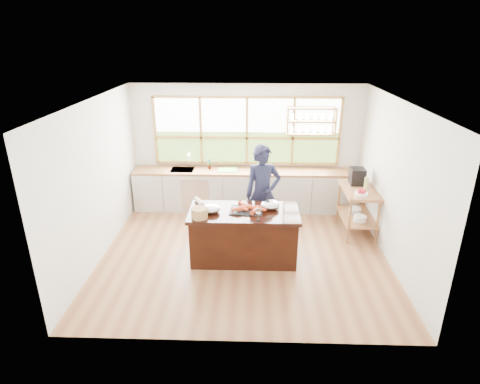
{
  "coord_description": "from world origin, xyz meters",
  "views": [
    {
      "loc": [
        0.14,
        -6.31,
        3.7
      ],
      "look_at": [
        -0.08,
        0.15,
        1.11
      ],
      "focal_mm": 30.0,
      "sensor_mm": 36.0,
      "label": 1
    }
  ],
  "objects_px": {
    "island": "(244,235)",
    "wicker_basket": "(199,213)",
    "espresso_machine": "(357,176)",
    "cook": "(263,194)"
  },
  "relations": [
    {
      "from": "espresso_machine",
      "to": "wicker_basket",
      "type": "bearing_deg",
      "value": -149.67
    },
    {
      "from": "island",
      "to": "wicker_basket",
      "type": "bearing_deg",
      "value": -158.46
    },
    {
      "from": "wicker_basket",
      "to": "espresso_machine",
      "type": "bearing_deg",
      "value": 29.65
    },
    {
      "from": "espresso_machine",
      "to": "island",
      "type": "bearing_deg",
      "value": -147.27
    },
    {
      "from": "cook",
      "to": "wicker_basket",
      "type": "xyz_separation_m",
      "value": [
        -1.04,
        -1.02,
        0.07
      ]
    },
    {
      "from": "cook",
      "to": "espresso_machine",
      "type": "distance_m",
      "value": 1.97
    },
    {
      "from": "cook",
      "to": "island",
      "type": "bearing_deg",
      "value": -127.36
    },
    {
      "from": "island",
      "to": "espresso_machine",
      "type": "bearing_deg",
      "value": 32.05
    },
    {
      "from": "island",
      "to": "espresso_machine",
      "type": "distance_m",
      "value": 2.65
    },
    {
      "from": "island",
      "to": "wicker_basket",
      "type": "relative_size",
      "value": 6.88
    }
  ]
}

